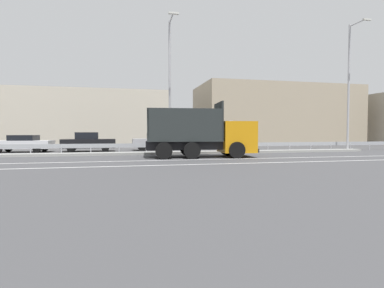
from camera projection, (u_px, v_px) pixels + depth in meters
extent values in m
plane|color=#424244|center=(182.00, 157.00, 19.76)|extent=(320.00, 320.00, 0.00)
cube|color=silver|center=(207.00, 159.00, 17.98)|extent=(58.37, 0.16, 0.01)
cube|color=silver|center=(221.00, 164.00, 15.46)|extent=(58.37, 0.16, 0.01)
cube|color=gray|center=(175.00, 153.00, 22.58)|extent=(32.10, 1.10, 0.18)
cube|color=#9EA0A5|center=(172.00, 145.00, 23.76)|extent=(58.37, 0.04, 0.32)
cylinder|color=#ADADB2|center=(31.00, 151.00, 21.50)|extent=(0.09, 0.09, 0.62)
cylinder|color=#ADADB2|center=(61.00, 150.00, 21.95)|extent=(0.09, 0.09, 0.62)
cylinder|color=#ADADB2|center=(91.00, 150.00, 22.41)|extent=(0.09, 0.09, 0.62)
cylinder|color=#ADADB2|center=(119.00, 150.00, 22.86)|extent=(0.09, 0.09, 0.62)
cylinder|color=#ADADB2|center=(146.00, 149.00, 23.32)|extent=(0.09, 0.09, 0.62)
cylinder|color=#ADADB2|center=(172.00, 149.00, 23.77)|extent=(0.09, 0.09, 0.62)
cylinder|color=#ADADB2|center=(198.00, 149.00, 24.23)|extent=(0.09, 0.09, 0.62)
cylinder|color=#ADADB2|center=(222.00, 148.00, 24.68)|extent=(0.09, 0.09, 0.62)
cylinder|color=#ADADB2|center=(245.00, 148.00, 25.14)|extent=(0.09, 0.09, 0.62)
cylinder|color=#ADADB2|center=(268.00, 148.00, 25.59)|extent=(0.09, 0.09, 0.62)
cylinder|color=#ADADB2|center=(290.00, 148.00, 26.04)|extent=(0.09, 0.09, 0.62)
cylinder|color=#ADADB2|center=(311.00, 147.00, 26.50)|extent=(0.09, 0.09, 0.62)
cylinder|color=#ADADB2|center=(331.00, 147.00, 26.95)|extent=(0.09, 0.09, 0.62)
cylinder|color=#ADADB2|center=(350.00, 147.00, 27.41)|extent=(0.09, 0.09, 0.62)
cylinder|color=#ADADB2|center=(369.00, 147.00, 27.86)|extent=(0.09, 0.09, 0.62)
cube|color=orange|center=(236.00, 137.00, 20.01)|extent=(2.33, 2.72, 2.03)
cube|color=black|center=(252.00, 132.00, 20.13)|extent=(0.23, 2.18, 0.77)
cube|color=black|center=(252.00, 150.00, 20.19)|extent=(0.32, 2.49, 0.24)
cube|color=black|center=(184.00, 145.00, 19.57)|extent=(5.04, 1.84, 0.53)
cube|color=#232828|center=(184.00, 140.00, 19.55)|extent=(4.93, 2.86, 0.12)
cube|color=#232828|center=(182.00, 125.00, 20.67)|extent=(4.72, 0.53, 1.94)
cube|color=#232828|center=(186.00, 124.00, 18.35)|extent=(4.72, 0.53, 1.94)
cube|color=#232828|center=(219.00, 121.00, 19.81)|extent=(0.32, 2.44, 2.43)
cube|color=#232828|center=(148.00, 124.00, 19.21)|extent=(0.32, 2.44, 1.94)
cylinder|color=black|center=(227.00, 148.00, 21.23)|extent=(1.06, 0.41, 1.04)
cylinder|color=black|center=(237.00, 150.00, 18.76)|extent=(1.06, 0.41, 1.04)
cylinder|color=black|center=(187.00, 148.00, 20.86)|extent=(1.06, 0.41, 1.04)
cylinder|color=black|center=(192.00, 150.00, 18.39)|extent=(1.06, 0.41, 1.04)
cylinder|color=black|center=(163.00, 148.00, 20.63)|extent=(1.06, 0.41, 1.04)
cylinder|color=black|center=(164.00, 151.00, 18.16)|extent=(1.06, 0.41, 1.04)
cylinder|color=white|center=(231.00, 151.00, 23.56)|extent=(0.16, 0.16, 0.36)
cylinder|color=black|center=(231.00, 146.00, 23.55)|extent=(0.16, 0.16, 0.36)
cylinder|color=white|center=(231.00, 142.00, 23.54)|extent=(0.16, 0.16, 0.36)
cylinder|color=black|center=(231.00, 137.00, 23.52)|extent=(0.16, 0.16, 0.36)
cylinder|color=white|center=(231.00, 132.00, 23.51)|extent=(0.16, 0.16, 0.36)
cylinder|color=#1E4CB2|center=(231.00, 125.00, 23.49)|extent=(0.74, 0.03, 0.74)
cylinder|color=white|center=(231.00, 125.00, 23.49)|extent=(0.80, 0.02, 0.80)
cylinder|color=#ADADB2|center=(170.00, 88.00, 22.26)|extent=(0.18, 0.18, 9.85)
cylinder|color=#ADADB2|center=(171.00, 18.00, 21.06)|extent=(0.14, 2.07, 0.10)
cube|color=silver|center=(174.00, 13.00, 20.05)|extent=(0.70, 0.21, 0.12)
cylinder|color=#ADADB2|center=(349.00, 88.00, 25.76)|extent=(0.18, 0.18, 10.86)
cylinder|color=#ADADB2|center=(358.00, 22.00, 24.69)|extent=(0.15, 1.79, 0.10)
cube|color=silver|center=(367.00, 20.00, 23.83)|extent=(0.70, 0.22, 0.12)
cube|color=silver|center=(22.00, 145.00, 24.60)|extent=(4.79, 2.24, 0.67)
cube|color=black|center=(24.00, 138.00, 24.60)|extent=(2.08, 1.79, 0.45)
cylinder|color=black|center=(8.00, 148.00, 25.29)|extent=(0.61, 0.25, 0.60)
cylinder|color=black|center=(37.00, 149.00, 23.94)|extent=(0.61, 0.25, 0.60)
cylinder|color=black|center=(44.00, 148.00, 25.68)|extent=(0.61, 0.25, 0.60)
cube|color=black|center=(89.00, 143.00, 25.60)|extent=(4.49, 2.05, 0.76)
cube|color=black|center=(87.00, 136.00, 25.54)|extent=(1.94, 1.68, 0.58)
cylinder|color=black|center=(105.00, 147.00, 26.81)|extent=(0.61, 0.24, 0.60)
cylinder|color=black|center=(105.00, 148.00, 25.19)|extent=(0.61, 0.24, 0.60)
cylinder|color=black|center=(73.00, 148.00, 26.04)|extent=(0.61, 0.24, 0.60)
cylinder|color=black|center=(71.00, 149.00, 24.42)|extent=(0.61, 0.24, 0.60)
cube|color=#A3A3A8|center=(156.00, 143.00, 27.50)|extent=(4.27, 1.83, 0.76)
cube|color=black|center=(157.00, 136.00, 27.51)|extent=(1.81, 1.56, 0.51)
cylinder|color=black|center=(142.00, 147.00, 26.40)|extent=(0.60, 0.22, 0.60)
cylinder|color=black|center=(141.00, 147.00, 27.98)|extent=(0.60, 0.22, 0.60)
cylinder|color=black|center=(171.00, 147.00, 27.04)|extent=(0.60, 0.22, 0.60)
cylinder|color=black|center=(168.00, 146.00, 28.63)|extent=(0.60, 0.22, 0.60)
cube|color=beige|center=(75.00, 120.00, 36.72)|extent=(21.51, 12.78, 6.28)
cube|color=tan|center=(275.00, 115.00, 44.72)|extent=(22.87, 10.57, 8.36)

